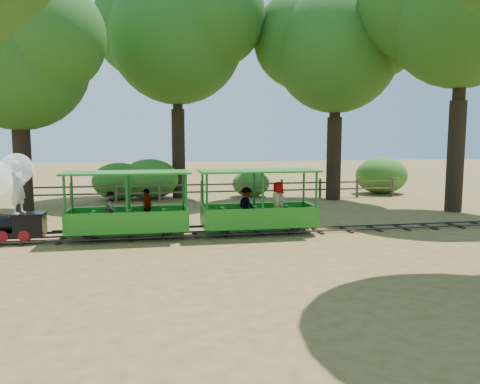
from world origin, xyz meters
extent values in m
plane|color=olive|center=(0.00, 0.00, 0.00)|extent=(90.00, 90.00, 0.00)
cube|color=#3F3D3A|center=(0.00, -0.30, 0.08)|extent=(22.00, 0.05, 0.05)
cube|color=#3F3D3A|center=(0.00, 0.30, 0.08)|extent=(22.00, 0.05, 0.05)
cube|color=#382314|center=(0.00, 0.00, 0.03)|extent=(0.12, 1.00, 0.05)
cube|color=#382314|center=(-5.00, 0.00, 0.03)|extent=(0.12, 1.00, 0.05)
cube|color=#382314|center=(5.00, 0.00, 0.03)|extent=(0.12, 1.00, 0.05)
cube|color=black|center=(-7.42, 0.00, 0.26)|extent=(1.99, 0.63, 0.16)
cube|color=black|center=(-6.84, 0.00, 0.59)|extent=(0.82, 0.63, 0.50)
cube|color=black|center=(-6.84, 0.00, 0.86)|extent=(0.86, 0.69, 0.04)
cylinder|color=maroon|center=(-7.52, -0.33, 0.26)|extent=(0.33, 0.05, 0.33)
cylinder|color=maroon|center=(-7.52, 0.33, 0.26)|extent=(0.33, 0.05, 0.33)
cylinder|color=maroon|center=(-6.93, -0.33, 0.26)|extent=(0.33, 0.05, 0.33)
cylinder|color=maroon|center=(-6.93, 0.33, 0.26)|extent=(0.33, 0.05, 0.33)
sphere|color=white|center=(-7.15, 0.15, 2.16)|extent=(0.91, 0.91, 0.91)
imported|color=silver|center=(-7.06, -0.13, 1.65)|extent=(0.56, 0.66, 1.54)
cube|color=#23801B|center=(-4.03, 0.00, 0.33)|extent=(3.58, 1.37, 0.11)
cube|color=#14591F|center=(-4.03, 0.00, 0.21)|extent=(3.22, 0.53, 0.15)
cube|color=#23801B|center=(-4.03, -0.64, 0.65)|extent=(3.58, 0.06, 0.53)
cube|color=#23801B|center=(-4.03, 0.64, 0.65)|extent=(3.58, 0.06, 0.53)
cube|color=#23801B|center=(-4.03, 0.00, 2.02)|extent=(3.74, 1.53, 0.05)
cylinder|color=#14591F|center=(-5.73, -0.62, 1.17)|extent=(0.07, 0.07, 1.68)
cylinder|color=#14591F|center=(-5.73, 0.62, 1.17)|extent=(0.07, 0.07, 1.68)
cylinder|color=#14591F|center=(-2.32, -0.62, 1.17)|extent=(0.07, 0.07, 1.68)
cylinder|color=#14591F|center=(-2.32, 0.62, 1.17)|extent=(0.07, 0.07, 1.68)
cube|color=#14591F|center=(-5.10, 0.00, 0.59)|extent=(0.13, 1.16, 0.42)
cube|color=#14591F|center=(-4.03, 0.00, 0.59)|extent=(0.13, 1.16, 0.42)
cube|color=#14591F|center=(-2.95, 0.00, 0.59)|extent=(0.13, 1.16, 0.42)
cylinder|color=black|center=(-5.17, -0.36, 0.25)|extent=(0.29, 0.06, 0.29)
cylinder|color=black|center=(-5.17, 0.36, 0.25)|extent=(0.29, 0.06, 0.29)
cylinder|color=black|center=(-2.88, -0.36, 0.25)|extent=(0.29, 0.06, 0.29)
cylinder|color=black|center=(-2.88, 0.36, 0.25)|extent=(0.29, 0.06, 0.29)
imported|color=gray|center=(-4.51, -0.12, 0.93)|extent=(0.49, 0.58, 1.08)
imported|color=gray|center=(-3.47, 0.28, 0.94)|extent=(0.47, 0.70, 1.10)
cube|color=#23801B|center=(0.00, 0.00, 0.33)|extent=(3.58, 1.37, 0.11)
cube|color=#14591F|center=(0.00, 0.00, 0.21)|extent=(3.22, 0.53, 0.15)
cube|color=#23801B|center=(0.00, -0.64, 0.65)|extent=(3.58, 0.06, 0.53)
cube|color=#23801B|center=(0.00, 0.64, 0.65)|extent=(3.58, 0.06, 0.53)
cube|color=#23801B|center=(0.00, 0.00, 2.02)|extent=(3.74, 1.53, 0.05)
cylinder|color=#14591F|center=(-1.70, -0.62, 1.17)|extent=(0.07, 0.07, 1.68)
cylinder|color=#14591F|center=(-1.70, 0.62, 1.17)|extent=(0.07, 0.07, 1.68)
cylinder|color=#14591F|center=(1.71, -0.62, 1.17)|extent=(0.07, 0.07, 1.68)
cylinder|color=#14591F|center=(1.71, 0.62, 1.17)|extent=(0.07, 0.07, 1.68)
cube|color=#14591F|center=(-1.07, 0.00, 0.59)|extent=(0.13, 1.16, 0.42)
cube|color=#14591F|center=(0.00, 0.00, 0.59)|extent=(0.13, 1.16, 0.42)
cube|color=#14591F|center=(1.08, 0.00, 0.59)|extent=(0.13, 1.16, 0.42)
cylinder|color=black|center=(-1.14, -0.36, 0.25)|extent=(0.29, 0.06, 0.29)
cylinder|color=black|center=(-1.14, 0.36, 0.25)|extent=(0.29, 0.06, 0.29)
cylinder|color=black|center=(1.15, -0.36, 0.25)|extent=(0.29, 0.06, 0.29)
cylinder|color=black|center=(1.15, 0.36, 0.25)|extent=(0.29, 0.06, 0.29)
imported|color=gray|center=(-0.31, 0.30, 0.93)|extent=(0.68, 0.81, 1.08)
imported|color=gray|center=(0.57, -0.28, 1.04)|extent=(0.52, 0.70, 1.30)
cylinder|color=#2D2116|center=(-8.50, 6.00, 1.70)|extent=(0.70, 0.70, 3.40)
cylinder|color=#2D2116|center=(-8.50, 6.00, 4.37)|extent=(0.52, 0.53, 1.94)
sphere|color=#2F561A|center=(-8.50, 6.00, 6.19)|extent=(5.72, 5.72, 5.72)
sphere|color=#2F561A|center=(-7.07, 5.14, 6.91)|extent=(4.29, 4.29, 4.29)
cylinder|color=#2D2116|center=(-2.00, 9.50, 2.23)|extent=(0.66, 0.66, 4.46)
cylinder|color=#2D2116|center=(-2.00, 9.50, 5.73)|extent=(0.50, 0.50, 2.55)
sphere|color=#2F561A|center=(-2.00, 9.50, 8.01)|extent=(6.65, 6.65, 6.65)
sphere|color=#2F561A|center=(-0.34, 8.50, 8.84)|extent=(4.99, 4.99, 4.99)
sphere|color=#2F561A|center=(-3.50, 10.66, 8.67)|extent=(5.32, 5.32, 5.32)
cylinder|color=#2D2116|center=(5.50, 7.50, 2.02)|extent=(0.72, 0.72, 4.04)
cylinder|color=#2D2116|center=(5.50, 7.50, 5.20)|extent=(0.54, 0.54, 2.31)
sphere|color=#2F561A|center=(5.50, 7.50, 7.26)|extent=(6.05, 6.05, 6.05)
sphere|color=#2F561A|center=(7.01, 6.59, 8.02)|extent=(4.54, 4.54, 4.54)
sphere|color=#2F561A|center=(4.14, 8.56, 7.87)|extent=(4.84, 4.84, 4.84)
cylinder|color=#2D2116|center=(9.00, 3.00, 2.28)|extent=(0.68, 0.68, 4.55)
cylinder|color=#2D2116|center=(9.00, 3.00, 5.85)|extent=(0.51, 0.51, 2.60)
sphere|color=#2F561A|center=(9.00, 3.00, 8.07)|extent=(6.08, 6.08, 6.08)
sphere|color=#2F561A|center=(7.63, 4.06, 8.67)|extent=(4.87, 4.87, 4.87)
cube|color=brown|center=(-9.00, 8.00, 0.50)|extent=(0.10, 0.10, 1.00)
cube|color=brown|center=(-7.00, 8.00, 0.50)|extent=(0.10, 0.10, 1.00)
cube|color=brown|center=(-5.00, 8.00, 0.50)|extent=(0.10, 0.10, 1.00)
cube|color=brown|center=(-3.00, 8.00, 0.50)|extent=(0.10, 0.10, 1.00)
cube|color=brown|center=(-1.00, 8.00, 0.50)|extent=(0.10, 0.10, 1.00)
cube|color=brown|center=(1.00, 8.00, 0.50)|extent=(0.10, 0.10, 1.00)
cube|color=brown|center=(3.00, 8.00, 0.50)|extent=(0.10, 0.10, 1.00)
cube|color=brown|center=(5.00, 8.00, 0.50)|extent=(0.10, 0.10, 1.00)
cube|color=brown|center=(7.00, 8.00, 0.50)|extent=(0.10, 0.10, 1.00)
cube|color=brown|center=(9.00, 8.00, 0.50)|extent=(0.10, 0.10, 1.00)
cube|color=brown|center=(0.00, 8.00, 0.80)|extent=(18.00, 0.06, 0.08)
cube|color=brown|center=(0.00, 8.00, 0.45)|extent=(18.00, 0.06, 0.08)
ellipsoid|color=#2D6B1E|center=(-4.93, 9.30, 0.91)|extent=(2.64, 2.03, 1.83)
ellipsoid|color=#2D6B1E|center=(-3.45, 9.30, 1.00)|extent=(2.88, 2.22, 2.00)
ellipsoid|color=#2D6B1E|center=(1.70, 9.30, 0.68)|extent=(1.96, 1.51, 1.36)
ellipsoid|color=#2D6B1E|center=(9.00, 9.30, 1.00)|extent=(2.89, 2.22, 2.00)
camera|label=1|loc=(-3.23, -14.34, 3.06)|focal=35.00mm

